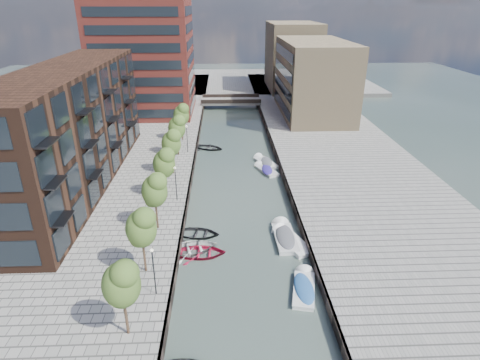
{
  "coord_description": "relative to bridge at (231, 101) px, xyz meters",
  "views": [
    {
      "loc": [
        -1.71,
        -17.12,
        21.84
      ],
      "look_at": [
        0.0,
        23.79,
        3.5
      ],
      "focal_mm": 30.0,
      "sensor_mm": 36.0,
      "label": 1
    }
  ],
  "objects": [
    {
      "name": "motorboat_3",
      "position": [
        4.02,
        -37.47,
        -1.21
      ],
      "size": [
        3.26,
        4.79,
        1.52
      ],
      "color": "beige",
      "rests_on": "ground"
    },
    {
      "name": "apartment_block",
      "position": [
        -20.0,
        -42.0,
        6.61
      ],
      "size": [
        8.0,
        38.0,
        14.0
      ],
      "primitive_type": "cube",
      "color": "black",
      "rests_on": "quay_left"
    },
    {
      "name": "sloop_4",
      "position": [
        -4.1,
        -27.97,
        -1.39
      ],
      "size": [
        5.45,
        4.79,
        0.94
      ],
      "primitive_type": "imported",
      "rotation": [
        0.0,
        0.0,
        1.16
      ],
      "color": "black",
      "rests_on": "ground"
    },
    {
      "name": "quay_right",
      "position": [
        16.0,
        -32.0,
        -0.89
      ],
      "size": [
        20.0,
        140.0,
        1.0
      ],
      "primitive_type": "cube",
      "color": "gray",
      "rests_on": "ground"
    },
    {
      "name": "lamp_0",
      "position": [
        -7.2,
        -64.0,
        2.12
      ],
      "size": [
        0.24,
        0.24,
        4.12
      ],
      "color": "black",
      "rests_on": "quay_left"
    },
    {
      "name": "tree_2",
      "position": [
        -8.5,
        -54.0,
        3.92
      ],
      "size": [
        2.5,
        2.5,
        5.95
      ],
      "color": "#382619",
      "rests_on": "quay_left"
    },
    {
      "name": "sloop_2",
      "position": [
        -4.01,
        -57.53,
        -1.39
      ],
      "size": [
        4.72,
        3.4,
        0.97
      ],
      "primitive_type": "imported",
      "rotation": [
        0.0,
        0.0,
        1.56
      ],
      "color": "#A21132",
      "rests_on": "ground"
    },
    {
      "name": "car",
      "position": [
        11.18,
        -14.59,
        0.27
      ],
      "size": [
        1.66,
        3.93,
        1.33
      ],
      "primitive_type": "imported",
      "rotation": [
        0.0,
        0.0,
        -0.02
      ],
      "color": "#999D9E",
      "rests_on": "quay_right"
    },
    {
      "name": "tree_4",
      "position": [
        -8.5,
        -40.0,
        3.92
      ],
      "size": [
        2.5,
        2.5,
        5.95
      ],
      "color": "#382619",
      "rests_on": "quay_left"
    },
    {
      "name": "water",
      "position": [
        0.0,
        -32.0,
        -1.39
      ],
      "size": [
        300.0,
        300.0,
        0.0
      ],
      "primitive_type": "plane",
      "color": "#38473F",
      "rests_on": "ground"
    },
    {
      "name": "sloop_3",
      "position": [
        -4.98,
        -56.83,
        -1.39
      ],
      "size": [
        5.93,
        4.93,
        1.06
      ],
      "primitive_type": "imported",
      "rotation": [
        0.0,
        0.0,
        1.85
      ],
      "color": "silver",
      "rests_on": "ground"
    },
    {
      "name": "motorboat_0",
      "position": [
        4.7,
        -62.72,
        -1.19
      ],
      "size": [
        2.64,
        5.1,
        1.62
      ],
      "color": "white",
      "rests_on": "ground"
    },
    {
      "name": "motorboat_4",
      "position": [
        4.24,
        -34.59,
        -1.19
      ],
      "size": [
        3.51,
        5.24,
        1.66
      ],
      "color": "silver",
      "rests_on": "ground"
    },
    {
      "name": "tree_1",
      "position": [
        -8.5,
        -61.0,
        3.92
      ],
      "size": [
        2.5,
        2.5,
        5.95
      ],
      "color": "#382619",
      "rests_on": "quay_left"
    },
    {
      "name": "lamp_1",
      "position": [
        -7.2,
        -48.0,
        2.12
      ],
      "size": [
        0.24,
        0.24,
        4.12
      ],
      "color": "black",
      "rests_on": "quay_left"
    },
    {
      "name": "bridge",
      "position": [
        0.0,
        0.0,
        0.0
      ],
      "size": [
        13.0,
        6.0,
        1.3
      ],
      "color": "gray",
      "rests_on": "ground"
    },
    {
      "name": "far_closure",
      "position": [
        0.0,
        28.0,
        -0.89
      ],
      "size": [
        80.0,
        40.0,
        1.0
      ],
      "primitive_type": "cube",
      "color": "gray",
      "rests_on": "ground"
    },
    {
      "name": "sloop_1",
      "position": [
        -4.48,
        -54.05,
        -1.39
      ],
      "size": [
        4.84,
        3.81,
        0.91
      ],
      "primitive_type": "imported",
      "rotation": [
        0.0,
        0.0,
        1.41
      ],
      "color": "black",
      "rests_on": "ground"
    },
    {
      "name": "tree_6",
      "position": [
        -8.5,
        -26.0,
        3.92
      ],
      "size": [
        2.5,
        2.5,
        5.95
      ],
      "color": "#382619",
      "rests_on": "quay_left"
    },
    {
      "name": "quay_wall_right",
      "position": [
        6.1,
        -32.0,
        -0.89
      ],
      "size": [
        0.25,
        140.0,
        1.0
      ],
      "primitive_type": "cube",
      "color": "#332823",
      "rests_on": "ground"
    },
    {
      "name": "lamp_2",
      "position": [
        -7.2,
        -32.0,
        2.12
      ],
      "size": [
        0.24,
        0.24,
        4.12
      ],
      "color": "black",
      "rests_on": "quay_left"
    },
    {
      "name": "motorboat_2",
      "position": [
        4.62,
        -55.5,
        -1.29
      ],
      "size": [
        3.66,
        5.5,
        1.74
      ],
      "color": "white",
      "rests_on": "ground"
    },
    {
      "name": "tan_block_far",
      "position": [
        16.0,
        16.0,
        7.61
      ],
      "size": [
        12.0,
        20.0,
        16.0
      ],
      "primitive_type": "cube",
      "color": "#99815D",
      "rests_on": "quay_right"
    },
    {
      "name": "tan_block_near",
      "position": [
        16.0,
        -10.0,
        6.61
      ],
      "size": [
        12.0,
        25.0,
        14.0
      ],
      "primitive_type": "cube",
      "color": "#99815D",
      "rests_on": "quay_right"
    },
    {
      "name": "quay_wall_left",
      "position": [
        -6.1,
        -32.0,
        -0.89
      ],
      "size": [
        0.25,
        140.0,
        1.0
      ],
      "primitive_type": "cube",
      "color": "#332823",
      "rests_on": "ground"
    },
    {
      "name": "tower",
      "position": [
        -17.0,
        -7.0,
        14.61
      ],
      "size": [
        18.0,
        18.0,
        30.0
      ],
      "primitive_type": "cube",
      "color": "maroon",
      "rests_on": "quay_left"
    },
    {
      "name": "tree_5",
      "position": [
        -8.5,
        -33.0,
        3.92
      ],
      "size": [
        2.5,
        2.5,
        5.95
      ],
      "color": "#382619",
      "rests_on": "quay_left"
    },
    {
      "name": "tree_0",
      "position": [
        -8.5,
        -68.0,
        3.92
      ],
      "size": [
        2.5,
        2.5,
        5.95
      ],
      "color": "#382619",
      "rests_on": "quay_left"
    },
    {
      "name": "motorboat_1",
      "position": [
        4.17,
        -54.86,
        -1.16
      ],
      "size": [
        2.12,
        5.74,
        1.9
      ],
      "color": "silver",
      "rests_on": "ground"
    },
    {
      "name": "tree_3",
      "position": [
        -8.5,
        -47.0,
        3.92
      ],
      "size": [
        2.5,
        2.5,
        5.95
      ],
      "color": "#382619",
      "rests_on": "quay_left"
    }
  ]
}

